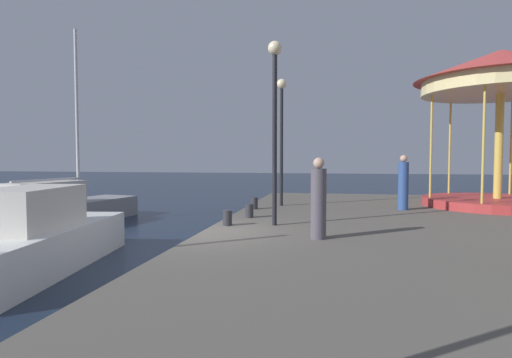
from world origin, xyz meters
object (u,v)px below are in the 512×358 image
carousel (500,89)px  bollard_south (254,203)px  motorboat_white (34,240)px  bollard_center (227,218)px  lamp_post_far_end (282,120)px  lamp_post_mid_promenade (275,102)px  person_far_corner (403,184)px  sailboat_grey (60,208)px  bollard_north (249,211)px  person_by_the_water (318,201)px

carousel → bollard_south: carousel is taller
motorboat_white → bollard_center: size_ratio=14.67×
motorboat_white → lamp_post_far_end: size_ratio=1.27×
lamp_post_mid_promenade → person_far_corner: size_ratio=2.56×
sailboat_grey → bollard_south: (7.50, -0.05, 0.35)m
motorboat_white → carousel: carousel is taller
carousel → lamp_post_far_end: size_ratio=1.27×
bollard_north → person_by_the_water: person_by_the_water is taller
carousel → person_by_the_water: (-6.09, -7.22, -3.37)m
carousel → motorboat_white: bearing=-147.1°
sailboat_grey → person_by_the_water: size_ratio=4.30×
carousel → lamp_post_mid_promenade: carousel is taller
bollard_north → person_by_the_water: (2.12, -2.87, 0.63)m
person_by_the_water → sailboat_grey: bearing=153.2°
sailboat_grey → bollard_center: bearing=-25.8°
lamp_post_mid_promenade → person_by_the_water: 3.12m
lamp_post_far_end → person_far_corner: bearing=-6.4°
lamp_post_far_end → person_by_the_water: (1.59, -6.12, -2.30)m
sailboat_grey → carousel: size_ratio=1.29×
sailboat_grey → lamp_post_mid_promenade: (8.67, -3.35, 3.35)m
carousel → person_by_the_water: bearing=-130.2°
bollard_south → lamp_post_mid_promenade: bearing=-70.4°
bollard_south → lamp_post_far_end: bearing=56.8°
sailboat_grey → person_by_the_water: bearing=-26.8°
motorboat_white → bollard_south: 7.00m
bollard_north → bollard_south: bearing=96.9°
lamp_post_mid_promenade → bollard_north: lamp_post_mid_promenade is taller
bollard_center → lamp_post_mid_promenade: bearing=13.0°
motorboat_white → lamp_post_mid_promenade: size_ratio=1.24×
lamp_post_mid_promenade → bollard_south: size_ratio=11.86×
sailboat_grey → person_by_the_water: sailboat_grey is taller
lamp_post_mid_promenade → bollard_center: bearing=-167.0°
bollard_north → bollard_south: size_ratio=1.00×
motorboat_white → lamp_post_mid_promenade: (5.14, 2.46, 3.29)m
carousel → sailboat_grey: bearing=-172.0°
sailboat_grey → person_far_corner: sailboat_grey is taller
sailboat_grey → carousel: bearing=8.0°
sailboat_grey → bollard_south: size_ratio=18.98×
bollard_south → person_far_corner: bearing=8.3°
lamp_post_mid_promenade → motorboat_white: bearing=-154.5°
sailboat_grey → motorboat_white: sailboat_grey is taller
lamp_post_mid_promenade → bollard_north: bearing=126.6°
motorboat_white → person_far_corner: person_far_corner is taller
bollard_south → person_far_corner: (4.99, 0.72, 0.67)m
bollard_north → person_far_corner: 5.53m
carousel → bollard_south: bearing=-164.9°
motorboat_white → person_far_corner: (8.95, 6.48, 0.97)m
bollard_center → carousel: bearing=34.6°
motorboat_white → lamp_post_far_end: lamp_post_far_end is taller
carousel → person_far_corner: 5.06m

